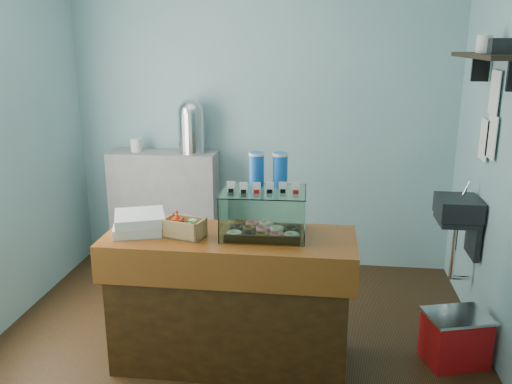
# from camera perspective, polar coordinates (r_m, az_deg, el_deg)

# --- Properties ---
(ground) EXTENTS (3.50, 3.50, 0.00)m
(ground) POSITION_cam_1_polar(r_m,az_deg,el_deg) (4.07, -1.99, -15.34)
(ground) COLOR black
(ground) RESTS_ON ground
(room_shell) EXTENTS (3.54, 3.04, 2.82)m
(room_shell) POSITION_cam_1_polar(r_m,az_deg,el_deg) (3.51, -1.82, 9.28)
(room_shell) COLOR #77A4AE
(room_shell) RESTS_ON ground
(counter) EXTENTS (1.60, 0.60, 0.90)m
(counter) POSITION_cam_1_polar(r_m,az_deg,el_deg) (3.63, -2.71, -11.19)
(counter) COLOR #46290D
(counter) RESTS_ON ground
(back_shelf) EXTENTS (1.00, 0.32, 1.10)m
(back_shelf) POSITION_cam_1_polar(r_m,az_deg,el_deg) (5.22, -9.53, -1.77)
(back_shelf) COLOR #97979A
(back_shelf) RESTS_ON ground
(display_case) EXTENTS (0.54, 0.41, 0.51)m
(display_case) POSITION_cam_1_polar(r_m,az_deg,el_deg) (3.44, 0.84, -1.71)
(display_case) COLOR #321A0F
(display_case) RESTS_ON counter
(condiment_crate) EXTENTS (0.28, 0.21, 0.17)m
(condiment_crate) POSITION_cam_1_polar(r_m,az_deg,el_deg) (3.44, -7.65, -3.73)
(condiment_crate) COLOR tan
(condiment_crate) RESTS_ON counter
(pastry_boxes) EXTENTS (0.41, 0.40, 0.12)m
(pastry_boxes) POSITION_cam_1_polar(r_m,az_deg,el_deg) (3.58, -12.20, -3.15)
(pastry_boxes) COLOR silver
(pastry_boxes) RESTS_ON counter
(coffee_urn) EXTENTS (0.27, 0.27, 0.49)m
(coffee_urn) POSITION_cam_1_polar(r_m,az_deg,el_deg) (4.97, -6.82, 7.06)
(coffee_urn) COLOR silver
(coffee_urn) RESTS_ON back_shelf
(red_cooler) EXTENTS (0.47, 0.41, 0.35)m
(red_cooler) POSITION_cam_1_polar(r_m,az_deg,el_deg) (3.98, 20.25, -14.23)
(red_cooler) COLOR red
(red_cooler) RESTS_ON ground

